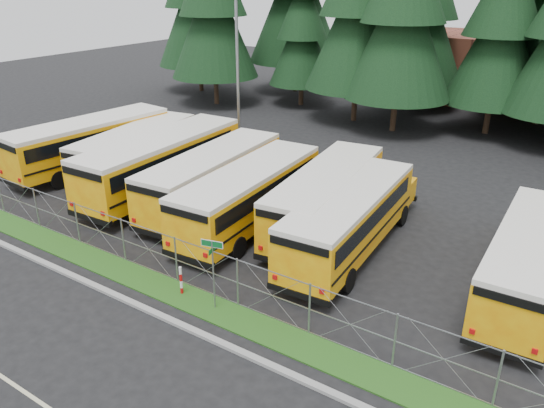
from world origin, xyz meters
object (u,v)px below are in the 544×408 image
Objects in this scene: bus_6 at (353,220)px; light_standard at (238,69)px; bus_0 at (97,144)px; bus_4 at (254,196)px; bus_east at (529,261)px; bus_5 at (329,198)px; bus_1 at (140,151)px; bus_2 at (168,164)px; striped_bollard at (181,281)px; bus_3 at (217,178)px; street_sign at (213,260)px.

bus_6 is 15.95m from light_standard.
bus_0 is 1.08× the size of bus_6.
bus_4 reaches higher than bus_east.
bus_5 is at bearing 7.97° from bus_0.
bus_east is at bearing -11.32° from bus_1.
bus_2 is 1.22× the size of light_standard.
light_standard reaches higher than bus_5.
light_standard is at bearing 141.86° from bus_6.
striped_bollard is at bearing -122.78° from bus_6.
bus_4 is 1.01× the size of bus_5.
bus_4 is at bearing -19.69° from bus_1.
bus_2 is 9.53m from bus_5.
bus_5 reaches higher than bus_1.
bus_0 is 9.83m from bus_3.
bus_1 is 0.95× the size of bus_3.
striped_bollard is (7.67, -7.41, -1.03)m from bus_2.
bus_3 is 1.02× the size of bus_6.
bus_0 is 17.56m from street_sign.
bus_6 is (17.87, -0.98, -0.12)m from bus_0.
light_standard is at bearing 139.49° from bus_5.
bus_4 reaches higher than striped_bollard.
bus_4 reaches higher than bus_6.
light_standard is (-4.65, 8.13, 4.02)m from bus_3.
bus_6 is (11.49, -0.59, -0.17)m from bus_2.
striped_bollard is (11.18, -8.68, -0.82)m from bus_1.
street_sign is (15.72, -7.82, 0.46)m from bus_0.
bus_4 is at bearing 178.83° from bus_6.
bus_3 is 1.01× the size of bus_5.
striped_bollard is (-3.81, -6.82, -0.86)m from bus_6.
bus_3 is at bearing 128.23° from street_sign.
bus_3 is 15.08m from bus_east.
bus_3 reaches higher than bus_4.
bus_east is 13.12m from striped_bollard.
bus_3 is at bearing 171.95° from bus_6.
bus_5 is (15.86, 0.64, -0.11)m from bus_0.
light_standard is (-8.89, 15.58, 4.90)m from striped_bollard.
striped_bollard is (14.06, -7.79, -0.97)m from bus_0.
bus_2 reaches higher than bus_1.
bus_4 is 3.59m from bus_5.
bus_3 reaches higher than street_sign.
bus_3 is 3.07m from bus_4.
bus_6 is (14.99, -1.86, 0.04)m from bus_1.
striped_bollard is 0.12× the size of light_standard.
bus_6 is at bearing 2.52° from bus_0.
light_standard is (-10.69, 7.14, 4.03)m from bus_5.
bus_4 reaches higher than bus_1.
bus_3 is at bearing -60.21° from light_standard.
bus_3 is at bearing -17.90° from bus_1.
light_standard reaches higher than bus_4.
bus_1 is 1.07× the size of light_standard.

